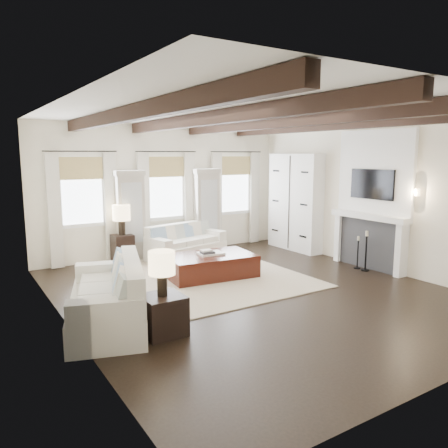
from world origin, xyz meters
TOP-DOWN VIEW (x-y plane):
  - ground at (0.00, 0.00)m, footprint 7.50×7.50m
  - room_shell at (0.75, 0.90)m, footprint 6.54×7.54m
  - area_rug at (-0.39, 1.58)m, footprint 3.81×4.44m
  - sofa_back at (0.15, 3.02)m, footprint 2.06×1.27m
  - sofa_left at (-2.68, -0.12)m, footprint 1.62×2.42m
  - ottoman at (-0.17, 1.27)m, footprint 1.86×1.28m
  - tray at (-0.14, 1.30)m, footprint 0.54×0.43m
  - book_lower at (-0.24, 1.26)m, footprint 0.28×0.23m
  - book_upper at (-0.25, 1.29)m, footprint 0.24×0.19m
  - side_table_front at (-2.20, -0.87)m, footprint 0.56×0.56m
  - lamp_front at (-2.20, -0.87)m, footprint 0.36×0.36m
  - side_table_back at (-1.30, 3.31)m, footprint 0.45×0.45m
  - lamp_back at (-1.30, 3.31)m, footprint 0.40×0.40m
  - candlestick_near at (2.90, -0.12)m, footprint 0.18×0.18m
  - candlestick_far at (2.90, 0.10)m, footprint 0.15×0.15m

SIDE VIEW (x-z plane):
  - ground at x=0.00m, z-range 0.00..0.00m
  - area_rug at x=-0.39m, z-range 0.00..0.02m
  - ottoman at x=-0.17m, z-range 0.00..0.46m
  - side_table_front at x=-2.20m, z-range 0.00..0.56m
  - candlestick_far at x=2.90m, z-range -0.06..0.66m
  - side_table_back at x=-1.30m, z-range 0.00..0.67m
  - sofa_back at x=0.15m, z-range -0.07..0.75m
  - candlestick_near at x=2.90m, z-range -0.07..0.80m
  - sofa_left at x=-2.68m, z-range -0.09..0.87m
  - tray at x=-0.14m, z-range 0.46..0.50m
  - book_lower at x=-0.24m, z-range 0.50..0.54m
  - book_upper at x=-0.25m, z-range 0.54..0.57m
  - lamp_front at x=-2.20m, z-range 0.67..1.30m
  - lamp_back at x=-1.30m, z-range 0.79..1.48m
  - room_shell at x=0.75m, z-range 0.28..3.50m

